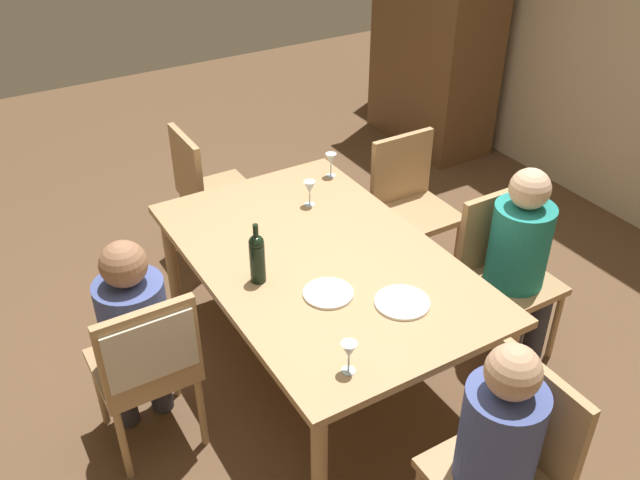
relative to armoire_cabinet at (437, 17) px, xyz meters
The scene contains 17 objects.
ground_plane 3.27m from the armoire_cabinet, 49.04° to the right, with size 10.00×10.00×0.00m, color brown.
armoire_cabinet is the anchor object (origin of this frame).
dining_table 3.12m from the armoire_cabinet, 49.04° to the right, with size 1.84×1.16×0.73m.
chair_near 3.96m from the armoire_cabinet, 56.88° to the right, with size 0.46×0.44×0.92m.
chair_far_right 2.78m from the armoire_cabinet, 30.24° to the right, with size 0.44×0.44×0.92m.
chair_right_end 4.05m from the armoire_cabinet, 34.00° to the right, with size 0.44×0.44×0.92m.
chair_left_end 2.58m from the armoire_cabinet, 73.41° to the right, with size 0.44×0.44×0.92m.
chair_far_left 2.12m from the armoire_cabinet, 42.03° to the right, with size 0.44×0.44×0.92m.
person_woman_host 3.87m from the armoire_cabinet, 58.75° to the right, with size 0.35×0.31×1.14m.
person_man_bearded 2.85m from the armoire_cabinet, 29.08° to the right, with size 0.36×0.31×1.15m.
person_man_guest 4.10m from the armoire_cabinet, 35.32° to the right, with size 0.30×0.35×1.13m.
wine_bottle_tall_green 3.38m from the armoire_cabinet, 52.74° to the right, with size 0.07×0.07×0.31m.
wine_glass_near_left 3.84m from the armoire_cabinet, 43.60° to the right, with size 0.07×0.07×0.15m.
wine_glass_centre 2.28m from the armoire_cabinet, 54.28° to the right, with size 0.07×0.07×0.15m.
wine_glass_near_right 2.64m from the armoire_cabinet, 53.75° to the right, with size 0.07×0.07×0.15m.
dinner_plate_host 3.39m from the armoire_cabinet, 46.77° to the right, with size 0.24×0.24×0.01m, color silver.
dinner_plate_guest_left 3.38m from the armoire_cabinet, 40.91° to the right, with size 0.26×0.26×0.01m, color white.
Camera 1 is at (2.45, -1.45, 2.72)m, focal length 38.84 mm.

